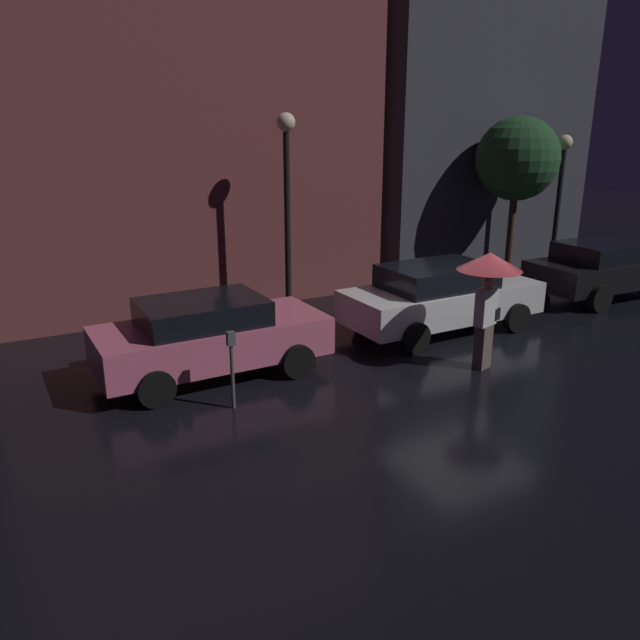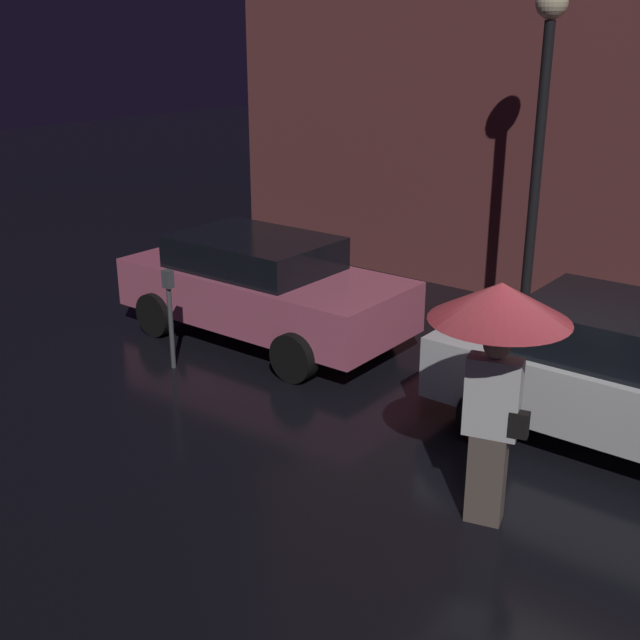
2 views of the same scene
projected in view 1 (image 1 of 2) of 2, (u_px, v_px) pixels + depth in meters
ground_plane at (463, 353)px, 12.32m from camera, size 60.00×60.00×0.00m
building_facade_left at (177, 84)px, 14.59m from camera, size 9.70×3.00×10.41m
building_facade_right at (472, 116)px, 18.93m from camera, size 7.15×3.00×9.08m
parked_car_pink at (210, 335)px, 11.04m from camera, size 4.07×1.94×1.42m
parked_car_white at (441, 296)px, 13.43m from camera, size 4.42×1.96×1.47m
parked_car_black at (603, 268)px, 16.08m from camera, size 4.05×2.02×1.44m
pedestrian_with_umbrella at (489, 276)px, 11.05m from camera, size 1.15×1.15×2.17m
parking_meter at (232, 362)px, 9.69m from camera, size 0.12×0.10×1.28m
street_lamp_near at (287, 182)px, 13.64m from camera, size 0.41×0.41×4.56m
street_lamp_far at (561, 180)px, 17.46m from camera, size 0.41×0.41×4.04m
street_tree at (517, 159)px, 16.87m from camera, size 2.24×2.24×4.54m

